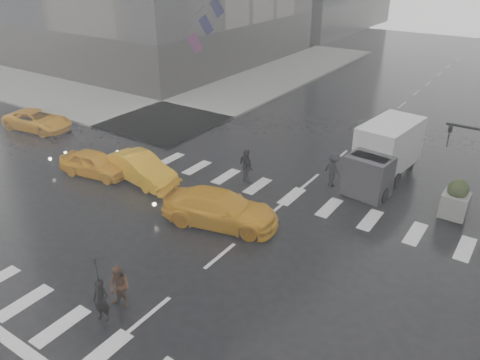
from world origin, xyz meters
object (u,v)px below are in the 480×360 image
Objects in this scene: pedestrian_brown at (120,287)px; taxi_mid at (141,168)px; box_truck at (383,153)px; taxi_front at (95,164)px.

taxi_mid is (-6.29, 7.32, -0.07)m from pedestrian_brown.
box_truck is at bearing -47.28° from taxi_mid.
box_truck reaches higher than pedestrian_brown.
taxi_mid reaches higher than taxi_front.
pedestrian_brown is 14.90m from box_truck.
pedestrian_brown reaches higher than taxi_front.
pedestrian_brown is at bearing -135.71° from taxi_front.
pedestrian_brown is 0.36× the size of taxi_mid.
taxi_mid is 0.78× the size of box_truck.
box_truck is (4.08, 14.31, 0.80)m from pedestrian_brown.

